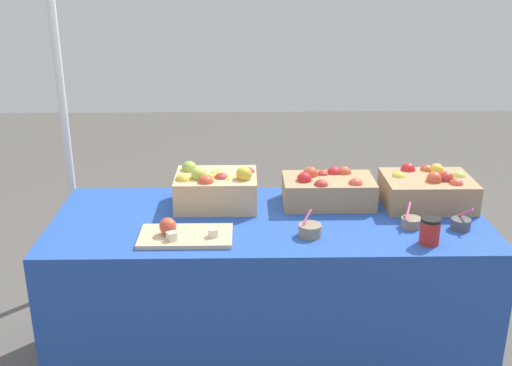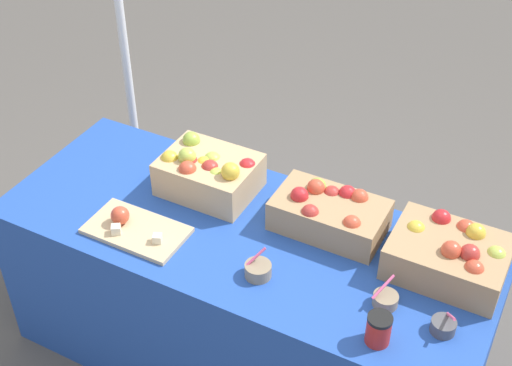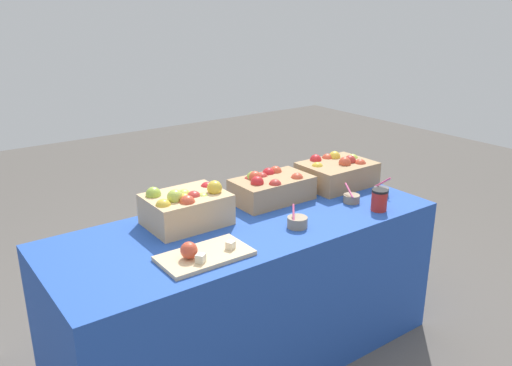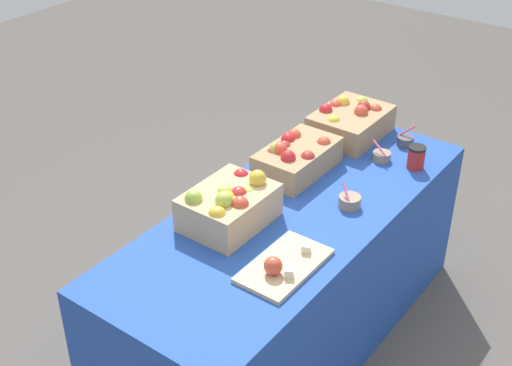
% 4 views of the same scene
% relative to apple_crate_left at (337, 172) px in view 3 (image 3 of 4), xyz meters
% --- Properties ---
extents(ground_plane, '(10.00, 10.00, 0.00)m').
position_rel_apple_crate_left_xyz_m(ground_plane, '(-0.73, -0.14, -0.82)').
color(ground_plane, '#56514C').
extents(table, '(1.90, 0.76, 0.74)m').
position_rel_apple_crate_left_xyz_m(table, '(-0.73, -0.14, -0.45)').
color(table, '#234CAD').
rests_on(table, ground_plane).
extents(apple_crate_left, '(0.40, 0.30, 0.18)m').
position_rel_apple_crate_left_xyz_m(apple_crate_left, '(0.00, 0.00, 0.00)').
color(apple_crate_left, tan).
rests_on(apple_crate_left, table).
extents(apple_crate_middle, '(0.41, 0.24, 0.17)m').
position_rel_apple_crate_left_xyz_m(apple_crate_middle, '(-0.46, 0.02, -0.00)').
color(apple_crate_middle, tan).
rests_on(apple_crate_middle, table).
extents(apple_crate_right, '(0.37, 0.28, 0.20)m').
position_rel_apple_crate_left_xyz_m(apple_crate_right, '(-0.97, 0.00, 0.01)').
color(apple_crate_right, tan).
rests_on(apple_crate_right, table).
extents(cutting_board_front, '(0.38, 0.21, 0.09)m').
position_rel_apple_crate_left_xyz_m(cutting_board_front, '(-1.10, -0.34, -0.06)').
color(cutting_board_front, '#D1B284').
rests_on(cutting_board_front, table).
extents(sample_bowl_near, '(0.09, 0.10, 0.10)m').
position_rel_apple_crate_left_xyz_m(sample_bowl_near, '(-0.14, -0.25, -0.05)').
color(sample_bowl_near, gray).
rests_on(sample_bowl_near, table).
extents(sample_bowl_mid, '(0.08, 0.09, 0.11)m').
position_rel_apple_crate_left_xyz_m(sample_bowl_mid, '(0.07, -0.27, -0.05)').
color(sample_bowl_mid, '#4C4C51').
rests_on(sample_bowl_mid, table).
extents(sample_bowl_far, '(0.09, 0.09, 0.10)m').
position_rel_apple_crate_left_xyz_m(sample_bowl_far, '(-0.58, -0.33, -0.05)').
color(sample_bowl_far, gray).
rests_on(sample_bowl_far, table).
extents(coffee_cup, '(0.08, 0.08, 0.11)m').
position_rel_apple_crate_left_xyz_m(coffee_cup, '(-0.11, -0.41, -0.02)').
color(coffee_cup, red).
rests_on(coffee_cup, table).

